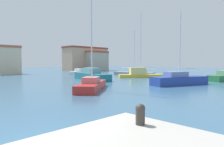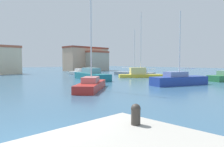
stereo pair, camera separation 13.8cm
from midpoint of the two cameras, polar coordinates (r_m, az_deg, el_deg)
name	(u,v)px [view 1 (the left image)]	position (r m, az deg, el deg)	size (l,w,h in m)	color
water	(74,80)	(31.21, -10.61, -1.69)	(160.00, 160.00, 0.00)	#38607F
mooring_bollard	(140,113)	(5.42, 7.02, -10.80)	(0.25, 0.25, 0.54)	#38332D
sailboat_blue_distant_east	(179,80)	(24.72, 17.73, -1.61)	(7.05, 4.28, 8.30)	#233D93
sailboat_yellow_center_channel	(139,73)	(35.82, 7.40, 0.00)	(7.02, 6.13, 11.06)	gold
motorboat_white_outer_mooring	(78,72)	(46.78, -9.45, 0.39)	(5.51, 4.23, 1.18)	white
motorboat_teal_inner_mooring	(91,75)	(30.72, -5.79, -0.52)	(4.12, 8.58, 1.75)	#1E707A
sailboat_red_far_right	(92,84)	(19.64, -5.77, -2.94)	(6.47, 5.77, 11.21)	#B22823
sailboat_grey_distant_north	(135,73)	(42.43, 6.18, 0.16)	(4.17, 8.51, 9.02)	gray
harbor_office	(86,59)	(64.53, -7.23, 4.00)	(13.88, 5.41, 7.20)	tan
waterfront_apartments	(93,61)	(63.25, -5.24, 3.43)	(6.71, 6.89, 5.87)	#B2A893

